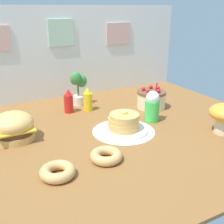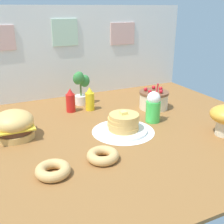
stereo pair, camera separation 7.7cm
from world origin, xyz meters
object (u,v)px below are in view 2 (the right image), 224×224
at_px(donut_pink_glaze, 53,170).
at_px(potted_plant, 81,86).
at_px(ketchup_bottle, 71,101).
at_px(pancake_stack, 123,124).
at_px(mustard_bottle, 90,99).
at_px(donut_chocolate, 103,155).
at_px(burger, 14,125).
at_px(layer_cake, 154,100).
at_px(cream_soda_cup, 153,107).

height_order(donut_pink_glaze, potted_plant, potted_plant).
xyz_separation_m(ketchup_bottle, potted_plant, (0.14, 0.14, 0.07)).
height_order(pancake_stack, mustard_bottle, mustard_bottle).
relative_size(donut_chocolate, potted_plant, 0.61).
xyz_separation_m(burger, ketchup_bottle, (0.47, 0.31, 0.00)).
xyz_separation_m(layer_cake, mustard_bottle, (-0.49, 0.19, 0.01)).
bearing_deg(cream_soda_cup, potted_plant, 119.89).
height_order(layer_cake, mustard_bottle, mustard_bottle).
bearing_deg(donut_pink_glaze, donut_chocolate, 5.58).
xyz_separation_m(donut_chocolate, potted_plant, (0.21, 0.95, 0.13)).
xyz_separation_m(donut_pink_glaze, donut_chocolate, (0.29, 0.03, 0.00)).
relative_size(pancake_stack, potted_plant, 1.11).
bearing_deg(donut_pink_glaze, pancake_stack, 29.20).
bearing_deg(layer_cake, donut_chocolate, -140.50).
distance_m(layer_cake, potted_plant, 0.63).
relative_size(layer_cake, cream_soda_cup, 0.83).
xyz_separation_m(layer_cake, donut_chocolate, (-0.72, -0.59, -0.05)).
bearing_deg(layer_cake, potted_plant, 144.84).
xyz_separation_m(burger, mustard_bottle, (0.63, 0.28, 0.00)).
relative_size(ketchup_bottle, potted_plant, 0.66).
relative_size(layer_cake, ketchup_bottle, 1.25).
bearing_deg(donut_pink_glaze, potted_plant, 63.12).
bearing_deg(burger, potted_plant, 36.06).
bearing_deg(cream_soda_cup, donut_chocolate, -147.59).
relative_size(ketchup_bottle, cream_soda_cup, 0.67).
bearing_deg(potted_plant, mustard_bottle, -85.12).
distance_m(pancake_stack, donut_pink_glaze, 0.65).
height_order(burger, potted_plant, potted_plant).
bearing_deg(donut_chocolate, ketchup_bottle, 85.04).
height_order(burger, pancake_stack, burger).
relative_size(pancake_stack, mustard_bottle, 1.70).
relative_size(pancake_stack, donut_chocolate, 1.83).
bearing_deg(mustard_bottle, donut_pink_glaze, -122.23).
height_order(burger, donut_chocolate, burger).
bearing_deg(potted_plant, donut_chocolate, -102.48).
bearing_deg(donut_chocolate, mustard_bottle, 73.95).
xyz_separation_m(burger, donut_chocolate, (0.40, -0.51, -0.06)).
xyz_separation_m(ketchup_bottle, donut_chocolate, (-0.07, -0.81, -0.06)).
bearing_deg(mustard_bottle, potted_plant, 94.88).
distance_m(pancake_stack, potted_plant, 0.68).
relative_size(burger, pancake_stack, 0.78).
xyz_separation_m(ketchup_bottle, cream_soda_cup, (0.49, -0.46, 0.02)).
bearing_deg(mustard_bottle, ketchup_bottle, 169.66).
relative_size(mustard_bottle, donut_chocolate, 1.08).
relative_size(layer_cake, mustard_bottle, 1.25).
relative_size(ketchup_bottle, donut_chocolate, 1.08).
xyz_separation_m(burger, cream_soda_cup, (0.96, -0.15, 0.03)).
bearing_deg(potted_plant, burger, -143.94).
height_order(mustard_bottle, potted_plant, potted_plant).
bearing_deg(ketchup_bottle, cream_soda_cup, -43.39).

